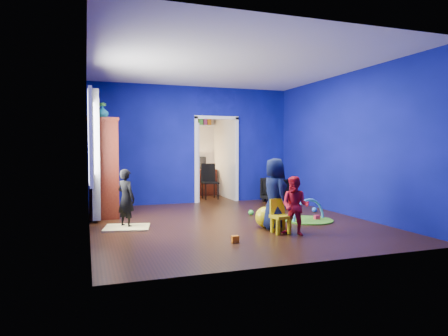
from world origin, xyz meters
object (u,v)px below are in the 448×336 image
object	(u,v)px
child_navy	(275,194)
study_desk	(200,182)
toddler_red	(295,206)
kid_chair	(281,218)
play_mat	(309,220)
folding_chair	(210,182)
vase	(102,112)
tv_armoire	(103,168)
crt_tv	(105,166)
armchair	(279,190)
hopper_ball	(265,217)
child_black	(126,198)

from	to	relation	value
child_navy	study_desk	bearing A→B (deg)	-3.50
toddler_red	study_desk	xyz separation A→B (m)	(0.02, 5.61, -0.09)
study_desk	kid_chair	bearing A→B (deg)	-91.83
toddler_red	play_mat	distance (m)	1.39
study_desk	folding_chair	xyz separation A→B (m)	(0.00, -0.96, 0.09)
toddler_red	vase	bearing A→B (deg)	-178.05
study_desk	folding_chair	distance (m)	0.96
vase	tv_armoire	xyz separation A→B (m)	(0.00, 0.30, -1.10)
play_mat	crt_tv	bearing A→B (deg)	152.51
child_navy	vase	distance (m)	3.71
vase	folding_chair	size ratio (longest dim) A/B	0.26
armchair	tv_armoire	distance (m)	4.42
kid_chair	folding_chair	size ratio (longest dim) A/B	0.54
kid_chair	folding_chair	xyz separation A→B (m)	(0.17, 4.45, 0.21)
hopper_ball	study_desk	xyz separation A→B (m)	(0.21, 4.90, 0.20)
child_black	study_desk	size ratio (longest dim) A/B	1.16
study_desk	crt_tv	bearing A→B (deg)	-135.56
child_navy	vase	world-z (taller)	vase
toddler_red	hopper_ball	distance (m)	0.79
tv_armoire	play_mat	bearing A→B (deg)	-27.23
vase	play_mat	world-z (taller)	vase
tv_armoire	vase	bearing A→B (deg)	-90.00
armchair	child_navy	xyz separation A→B (m)	(-1.65, -3.09, 0.29)
child_navy	hopper_ball	xyz separation A→B (m)	(-0.05, 0.25, -0.43)
kid_chair	child_black	bearing A→B (deg)	143.37
toddler_red	kid_chair	distance (m)	0.33
tv_armoire	folding_chair	bearing A→B (deg)	32.06
child_navy	study_desk	world-z (taller)	child_navy
kid_chair	child_navy	bearing A→B (deg)	79.38
armchair	tv_armoire	xyz separation A→B (m)	(-4.32, -0.67, 0.67)
play_mat	folding_chair	world-z (taller)	folding_chair
tv_armoire	study_desk	xyz separation A→B (m)	(2.82, 2.73, -0.60)
crt_tv	armchair	bearing A→B (deg)	8.85
armchair	vase	world-z (taller)	vase
play_mat	toddler_red	bearing A→B (deg)	-130.29
tv_armoire	folding_chair	size ratio (longest dim) A/B	2.13
toddler_red	study_desk	size ratio (longest dim) A/B	1.06
hopper_ball	study_desk	size ratio (longest dim) A/B	0.41
crt_tv	hopper_ball	xyz separation A→B (m)	(2.57, -2.17, -0.84)
armchair	child_navy	bearing A→B (deg)	131.18
child_navy	hopper_ball	bearing A→B (deg)	9.57
vase	play_mat	size ratio (longest dim) A/B	0.26
crt_tv	hopper_ball	world-z (taller)	crt_tv
armchair	study_desk	bearing A→B (deg)	15.35
armchair	folding_chair	xyz separation A→B (m)	(-1.50, 1.10, 0.15)
study_desk	play_mat	bearing A→B (deg)	-79.79
kid_chair	study_desk	world-z (taller)	study_desk
crt_tv	folding_chair	distance (m)	3.34
armchair	crt_tv	world-z (taller)	crt_tv
tv_armoire	folding_chair	world-z (taller)	tv_armoire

